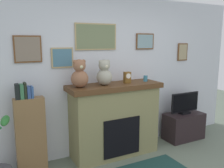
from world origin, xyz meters
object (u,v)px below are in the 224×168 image
tv_stand (184,126)px  teddy_bear_tan (104,74)px  candle_jar (145,78)px  teddy_bear_grey (80,75)px  television (185,104)px  bookshelf (30,133)px  mantel_clock (127,77)px  fireplace (115,119)px

tv_stand → teddy_bear_tan: teddy_bear_tan is taller
candle_jar → teddy_bear_grey: (-1.17, -0.00, 0.14)m
television → teddy_bear_tan: bearing=178.9°
television → candle_jar: 1.05m
bookshelf → teddy_bear_tan: 1.38m
tv_stand → mantel_clock: (-1.26, 0.03, 1.04)m
television → candle_jar: bearing=178.0°
fireplace → tv_stand: size_ratio=2.02×
bookshelf → tv_stand: 2.82m
candle_jar → teddy_bear_tan: (-0.77, -0.00, 0.13)m
tv_stand → television: size_ratio=1.20×
fireplace → teddy_bear_tan: teddy_bear_tan is taller
tv_stand → television: 0.45m
candle_jar → bookshelf: bearing=177.9°
bookshelf → candle_jar: 2.01m
candle_jar → teddy_bear_grey: teddy_bear_grey is taller
bookshelf → tv_stand: (2.80, -0.10, -0.34)m
fireplace → tv_stand: 1.52m
fireplace → mantel_clock: 0.72m
teddy_bear_grey → teddy_bear_tan: 0.40m
bookshelf → mantel_clock: (1.54, -0.07, 0.69)m
bookshelf → tv_stand: size_ratio=1.74×
candle_jar → mantel_clock: mantel_clock is taller
mantel_clock → teddy_bear_tan: teddy_bear_tan is taller
television → mantel_clock: (-1.26, 0.03, 0.58)m
fireplace → television: size_ratio=2.42×
mantel_clock → teddy_bear_grey: teddy_bear_grey is taller
tv_stand → mantel_clock: size_ratio=4.16×
mantel_clock → teddy_bear_tan: (-0.41, 0.00, 0.09)m
fireplace → teddy_bear_tan: size_ratio=3.84×
mantel_clock → teddy_bear_grey: 0.82m
bookshelf → teddy_bear_grey: 1.08m
fireplace → teddy_bear_grey: bearing=-178.2°
television → candle_jar: size_ratio=6.46×
teddy_bear_grey → teddy_bear_tan: bearing=0.0°
candle_jar → fireplace: bearing=178.3°
tv_stand → candle_jar: 1.34m
teddy_bear_grey → teddy_bear_tan: (0.40, 0.00, -0.01)m
teddy_bear_tan → teddy_bear_grey: bearing=-180.0°
fireplace → television: bearing=-1.9°
television → tv_stand: bearing=90.0°
fireplace → bookshelf: bookshelf is taller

